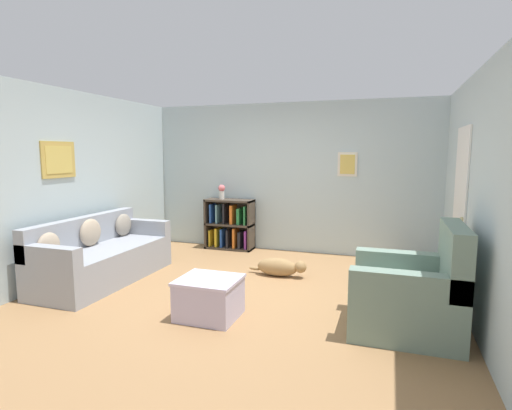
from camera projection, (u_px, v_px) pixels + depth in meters
The scene contains 10 objects.
ground_plane at pixel (246, 291), 5.07m from camera, with size 14.00×14.00×0.00m, color #997047.
wall_back at pixel (290, 178), 7.02m from camera, with size 5.60×0.13×2.60m.
wall_left at pixel (78, 184), 5.71m from camera, with size 0.13×5.00×2.60m.
wall_right at pixel (478, 197), 4.11m from camera, with size 0.16×5.00×2.60m.
couch at pixel (102, 257), 5.45m from camera, with size 0.84×2.04×0.86m.
bookshelf at pixel (230, 225), 7.25m from camera, with size 0.88×0.33×0.91m.
recliner_chair at pixel (412, 295), 3.89m from camera, with size 1.01×0.96×1.08m.
coffee_table at pixel (209, 297), 4.23m from camera, with size 0.63×0.57×0.43m.
dog at pixel (280, 267), 5.65m from camera, with size 0.86×0.23×0.26m.
vase at pixel (222, 191), 7.20m from camera, with size 0.12×0.12×0.26m.
Camera 1 is at (1.68, -4.59, 1.74)m, focal length 28.00 mm.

